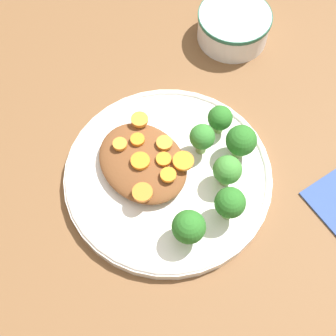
% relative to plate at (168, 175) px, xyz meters
% --- Properties ---
extents(ground_plane, '(4.00, 4.00, 0.00)m').
position_rel_plate_xyz_m(ground_plane, '(0.00, 0.00, -0.01)').
color(ground_plane, brown).
extents(plate, '(0.27, 0.27, 0.02)m').
position_rel_plate_xyz_m(plate, '(0.00, 0.00, 0.00)').
color(plate, white).
rests_on(plate, ground_plane).
extents(dip_bowl, '(0.11, 0.11, 0.05)m').
position_rel_plate_xyz_m(dip_bowl, '(-0.13, 0.23, 0.02)').
color(dip_bowl, silver).
rests_on(dip_bowl, ground_plane).
extents(stew_mound, '(0.13, 0.10, 0.02)m').
position_rel_plate_xyz_m(stew_mound, '(-0.03, -0.02, 0.02)').
color(stew_mound, brown).
rests_on(stew_mound, plate).
extents(broccoli_floret_0, '(0.04, 0.04, 0.05)m').
position_rel_plate_xyz_m(broccoli_floret_0, '(0.05, 0.05, 0.04)').
color(broccoli_floret_0, '#759E51').
rests_on(broccoli_floret_0, plate).
extents(broccoli_floret_1, '(0.04, 0.04, 0.05)m').
position_rel_plate_xyz_m(broccoli_floret_1, '(0.03, 0.09, 0.04)').
color(broccoli_floret_1, '#7FA85B').
rests_on(broccoli_floret_1, plate).
extents(broccoli_floret_2, '(0.04, 0.04, 0.05)m').
position_rel_plate_xyz_m(broccoli_floret_2, '(0.08, -0.03, 0.04)').
color(broccoli_floret_2, '#759E51').
rests_on(broccoli_floret_2, plate).
extents(broccoli_floret_3, '(0.03, 0.03, 0.04)m').
position_rel_plate_xyz_m(broccoli_floret_3, '(-0.01, 0.09, 0.03)').
color(broccoli_floret_3, '#759E51').
rests_on(broccoli_floret_3, plate).
extents(broccoli_floret_4, '(0.04, 0.04, 0.05)m').
position_rel_plate_xyz_m(broccoli_floret_4, '(0.09, 0.02, 0.04)').
color(broccoli_floret_4, '#7FA85B').
rests_on(broccoli_floret_4, plate).
extents(broccoli_floret_5, '(0.03, 0.03, 0.05)m').
position_rel_plate_xyz_m(broccoli_floret_5, '(0.00, 0.06, 0.04)').
color(broccoli_floret_5, '#7FA85B').
rests_on(broccoli_floret_5, plate).
extents(carrot_slice_0, '(0.02, 0.02, 0.01)m').
position_rel_plate_xyz_m(carrot_slice_0, '(-0.02, -0.02, 0.03)').
color(carrot_slice_0, orange).
rests_on(carrot_slice_0, stew_mound).
extents(carrot_slice_1, '(0.02, 0.02, 0.01)m').
position_rel_plate_xyz_m(carrot_slice_1, '(-0.06, -0.03, 0.03)').
color(carrot_slice_1, orange).
rests_on(carrot_slice_1, stew_mound).
extents(carrot_slice_2, '(0.03, 0.03, 0.00)m').
position_rel_plate_xyz_m(carrot_slice_2, '(0.01, 0.02, 0.03)').
color(carrot_slice_2, orange).
rests_on(carrot_slice_2, stew_mound).
extents(carrot_slice_3, '(0.02, 0.02, 0.01)m').
position_rel_plate_xyz_m(carrot_slice_3, '(-0.05, -0.01, 0.03)').
color(carrot_slice_3, orange).
rests_on(carrot_slice_3, stew_mound).
extents(carrot_slice_4, '(0.02, 0.02, 0.01)m').
position_rel_plate_xyz_m(carrot_slice_4, '(-0.07, 0.01, 0.03)').
color(carrot_slice_4, orange).
rests_on(carrot_slice_4, stew_mound).
extents(carrot_slice_5, '(0.02, 0.02, 0.01)m').
position_rel_plate_xyz_m(carrot_slice_5, '(0.01, -0.05, 0.03)').
color(carrot_slice_5, orange).
rests_on(carrot_slice_5, stew_mound).
extents(carrot_slice_6, '(0.02, 0.02, 0.00)m').
position_rel_plate_xyz_m(carrot_slice_6, '(0.01, -0.01, 0.03)').
color(carrot_slice_6, orange).
rests_on(carrot_slice_6, stew_mound).
extents(carrot_slice_7, '(0.02, 0.02, 0.00)m').
position_rel_plate_xyz_m(carrot_slice_7, '(-0.01, -0.00, 0.03)').
color(carrot_slice_7, orange).
rests_on(carrot_slice_7, stew_mound).
extents(carrot_slice_8, '(0.02, 0.02, 0.00)m').
position_rel_plate_xyz_m(carrot_slice_8, '(-0.03, 0.02, 0.03)').
color(carrot_slice_8, orange).
rests_on(carrot_slice_8, stew_mound).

